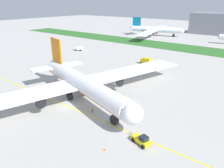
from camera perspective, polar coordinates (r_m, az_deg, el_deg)
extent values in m
plane|color=#ADAAA5|center=(62.29, -12.00, -5.79)|extent=(600.00, 600.00, 0.00)
cube|color=yellow|center=(62.41, -11.86, -5.72)|extent=(280.00, 0.36, 0.01)
cube|color=#2D6628|center=(143.55, 20.03, 8.80)|extent=(320.00, 24.00, 0.10)
cylinder|color=white|center=(62.43, -7.97, 0.21)|extent=(41.13, 16.13, 5.01)
cube|color=orange|center=(62.74, -7.93, -0.54)|extent=(39.43, 15.29, 0.60)
sphere|color=white|center=(45.79, 5.38, -7.83)|extent=(4.76, 4.76, 4.76)
cone|color=white|center=(82.36, -15.61, 5.08)|extent=(6.46, 5.60, 4.26)
cube|color=orange|center=(75.85, -14.54, 8.63)|extent=(7.29, 2.52, 8.01)
cube|color=white|center=(79.84, -11.06, 5.26)|extent=(6.57, 8.95, 0.35)
cube|color=white|center=(76.41, -17.85, 3.90)|extent=(6.57, 8.95, 0.35)
cube|color=white|center=(75.63, 5.50, 3.58)|extent=(18.93, 38.27, 0.40)
cube|color=white|center=(58.81, -27.38, -4.12)|extent=(18.93, 38.27, 0.40)
cylinder|color=#B7BABF|center=(70.20, 0.96, 0.95)|extent=(5.33, 3.95, 2.75)
cylinder|color=black|center=(68.43, 2.16, 0.39)|extent=(1.19, 2.89, 2.89)
cylinder|color=#B7BABF|center=(59.69, -19.08, -4.06)|extent=(5.33, 3.95, 2.75)
cylinder|color=black|center=(57.60, -18.35, -4.90)|extent=(1.19, 2.89, 2.89)
cylinder|color=black|center=(51.78, 0.61, -8.46)|extent=(0.52, 0.52, 1.94)
cylinder|color=black|center=(52.26, 0.61, -9.39)|extent=(2.58, 1.68, 2.38)
cylinder|color=black|center=(67.56, -7.20, -1.26)|extent=(0.52, 0.52, 1.94)
cylinder|color=black|center=(67.94, -7.16, -2.02)|extent=(2.58, 1.68, 2.38)
cylinder|color=black|center=(65.44, -11.22, -2.28)|extent=(0.52, 0.52, 1.94)
cylinder|color=black|center=(65.83, -11.16, -3.05)|extent=(2.58, 1.68, 2.38)
cube|color=black|center=(45.99, 4.79, -6.79)|extent=(2.71, 4.09, 0.90)
sphere|color=black|center=(76.75, -11.97, 4.31)|extent=(0.35, 0.35, 0.35)
sphere|color=black|center=(73.70, -10.83, 3.69)|extent=(0.35, 0.35, 0.35)
sphere|color=black|center=(70.68, -9.61, 3.02)|extent=(0.35, 0.35, 0.35)
sphere|color=black|center=(67.71, -8.27, 2.28)|extent=(0.35, 0.35, 0.35)
sphere|color=black|center=(64.80, -6.82, 1.48)|extent=(0.35, 0.35, 0.35)
sphere|color=black|center=(61.94, -5.23, 0.60)|extent=(0.35, 0.35, 0.35)
sphere|color=black|center=(59.15, -3.49, -0.36)|extent=(0.35, 0.35, 0.35)
sphere|color=black|center=(56.44, -1.58, -1.42)|extent=(0.35, 0.35, 0.35)
sphere|color=black|center=(53.82, 0.52, -2.57)|extent=(0.35, 0.35, 0.35)
sphere|color=black|center=(51.31, 2.84, -3.85)|extent=(0.35, 0.35, 0.35)
cube|color=yellow|center=(46.39, 7.85, -14.55)|extent=(4.58, 3.03, 0.75)
cube|color=black|center=(45.56, 8.46, -14.07)|extent=(1.86, 1.84, 0.90)
cylinder|color=black|center=(48.31, 5.33, -13.15)|extent=(1.76, 0.61, 0.12)
cylinder|color=black|center=(46.93, 5.66, -14.54)|extent=(0.96, 0.58, 0.90)
cylinder|color=black|center=(48.03, 7.46, -13.69)|extent=(0.96, 0.58, 0.90)
cylinder|color=black|center=(45.22, 8.22, -16.24)|extent=(0.96, 0.58, 0.90)
cylinder|color=black|center=(46.36, 10.02, -15.30)|extent=(0.96, 0.58, 0.90)
cylinder|color=black|center=(57.81, -5.16, -7.18)|extent=(0.11, 0.11, 0.78)
cylinder|color=orange|center=(57.56, -5.06, -6.59)|extent=(0.09, 0.09, 0.50)
cylinder|color=black|center=(57.73, -5.32, -7.22)|extent=(0.11, 0.11, 0.78)
cylinder|color=orange|center=(57.38, -5.47, -6.70)|extent=(0.09, 0.09, 0.50)
cube|color=orange|center=(57.46, -5.26, -6.62)|extent=(0.35, 0.46, 0.55)
sphere|color=#8C6647|center=(57.28, -5.28, -6.27)|extent=(0.21, 0.21, 0.21)
cube|color=#F2590C|center=(44.75, -1.88, -17.16)|extent=(0.36, 0.36, 0.03)
cone|color=#F2590C|center=(44.57, -1.89, -16.87)|extent=(0.28, 0.28, 0.55)
cylinder|color=white|center=(44.55, -1.89, -16.84)|extent=(0.17, 0.17, 0.06)
cube|color=white|center=(130.80, -8.53, 9.37)|extent=(4.17, 3.39, 2.05)
cube|color=white|center=(131.90, -9.43, 9.36)|extent=(2.06, 2.59, 1.79)
cube|color=#263347|center=(132.14, -9.69, 9.52)|extent=(0.72, 1.89, 0.79)
cylinder|color=black|center=(131.08, -9.65, 8.87)|extent=(0.95, 0.58, 0.90)
cylinder|color=black|center=(133.10, -9.17, 9.08)|extent=(0.95, 0.58, 0.90)
cylinder|color=black|center=(129.59, -8.39, 8.80)|extent=(0.95, 0.58, 0.90)
cylinder|color=black|center=(131.62, -7.92, 9.02)|extent=(0.95, 0.58, 0.90)
cube|color=yellow|center=(101.42, 9.31, 6.07)|extent=(4.15, 2.63, 2.66)
cube|color=yellow|center=(102.94, 8.18, 6.15)|extent=(1.77, 2.25, 1.96)
cube|color=#263347|center=(103.25, 7.88, 6.44)|extent=(0.31, 1.81, 0.86)
cylinder|color=black|center=(102.37, 7.78, 5.52)|extent=(0.93, 0.41, 0.90)
cylinder|color=black|center=(104.03, 8.52, 5.73)|extent=(0.93, 0.41, 0.90)
cylinder|color=black|center=(100.37, 9.34, 5.11)|extent=(0.93, 0.41, 0.90)
cylinder|color=black|center=(102.07, 10.07, 5.34)|extent=(0.93, 0.41, 0.90)
cylinder|color=white|center=(190.98, 11.47, 13.99)|extent=(40.27, 13.82, 4.58)
cube|color=#0C6B9E|center=(191.07, 11.45, 13.75)|extent=(38.62, 13.09, 0.55)
sphere|color=white|center=(187.13, 18.00, 13.26)|extent=(4.35, 4.35, 4.35)
cone|color=white|center=(197.32, 5.01, 14.64)|extent=(5.81, 4.96, 3.90)
cube|color=#0C6B9E|center=(195.03, 6.59, 16.17)|extent=(7.16, 2.13, 7.33)
cube|color=white|center=(200.13, 6.73, 14.77)|extent=(6.02, 8.16, 0.32)
cube|color=white|center=(191.50, 5.83, 14.52)|extent=(6.02, 8.16, 0.32)
cube|color=white|center=(211.26, 12.30, 14.43)|extent=(17.05, 37.34, 0.37)
cube|color=white|center=(171.96, 9.09, 13.19)|extent=(17.05, 37.34, 0.37)
cylinder|color=#B7BABF|center=(203.25, 12.07, 13.80)|extent=(4.82, 3.46, 2.52)
cylinder|color=black|center=(202.77, 12.68, 13.74)|extent=(0.98, 2.66, 2.65)
cylinder|color=#B7BABF|center=(179.63, 10.19, 13.01)|extent=(4.82, 3.46, 2.52)
cylinder|color=black|center=(179.09, 10.88, 12.94)|extent=(0.98, 2.66, 2.65)
cylinder|color=black|center=(188.39, 16.02, 12.53)|extent=(0.48, 0.48, 1.78)
cylinder|color=black|center=(188.52, 15.99, 12.27)|extent=(2.35, 1.46, 2.18)
cylinder|color=black|center=(194.47, 10.63, 13.23)|extent=(0.48, 0.48, 1.78)
cylinder|color=black|center=(194.59, 10.62, 12.97)|extent=(2.35, 1.46, 2.18)
cylinder|color=black|center=(189.85, 10.25, 13.06)|extent=(0.48, 0.48, 1.78)
cylinder|color=black|center=(189.97, 10.23, 12.80)|extent=(2.35, 1.46, 2.18)
sphere|color=white|center=(168.84, 26.88, 11.10)|extent=(3.92, 3.92, 3.92)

